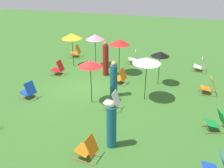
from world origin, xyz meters
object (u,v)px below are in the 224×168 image
Objects in this scene: deckchair_5 at (113,102)px; umbrella_2 at (160,54)px; person_0 at (106,59)px; umbrella_0 at (119,42)px; umbrella_3 at (90,64)px; deckchair_4 at (135,58)px; umbrella_5 at (72,36)px; deckchair_3 at (29,91)px; deckchair_11 at (58,69)px; deckchair_9 at (76,52)px; deckchair_2 at (209,87)px; deckchair_7 at (88,149)px; deckchair_0 at (216,121)px; deckchair_6 at (216,167)px; deckchair_10 at (201,65)px; umbrella_4 at (147,60)px; person_1 at (111,125)px; umbrella_1 at (95,37)px; person_2 at (114,80)px; deckchair_1 at (120,77)px.

deckchair_5 is 3.59m from umbrella_2.
person_0 is (-3.40, -1.36, 0.54)m from deckchair_5.
umbrella_3 is (3.50, -0.34, 0.02)m from umbrella_0.
deckchair_4 is 3.98m from umbrella_5.
deckchair_3 and deckchair_11 have the same top height.
deckchair_5 is at bearing 30.51° from deckchair_9.
umbrella_0 reaches higher than umbrella_2.
deckchair_2 is 8.29m from deckchair_3.
deckchair_0 is at bearing 132.70° from deckchair_7.
deckchair_5 is at bearing -27.04° from umbrella_2.
umbrella_2 reaches higher than deckchair_6.
deckchair_10 is at bearing 174.98° from deckchair_6.
umbrella_5 is (-6.96, -7.44, 1.46)m from deckchair_6.
deckchair_9 is (-8.78, -4.15, 0.00)m from deckchair_7.
umbrella_3 reaches higher than umbrella_0.
deckchair_5 and deckchair_10 have the same top height.
umbrella_3 is (2.70, -2.59, 0.21)m from umbrella_2.
umbrella_5 is at bearing -132.90° from deckchair_5.
deckchair_10 and deckchair_11 have the same top height.
umbrella_4 reaches higher than umbrella_2.
umbrella_4 is 3.45m from person_0.
umbrella_2 is (2.36, -2.11, 1.24)m from deckchair_10.
deckchair_2 is 5.08m from deckchair_4.
umbrella_4 is 1.16× the size of person_1.
deckchair_0 is 0.45× the size of umbrella_1.
deckchair_6 is at bearing 87.97° from deckchair_3.
umbrella_4 is (4.33, 1.33, 1.49)m from deckchair_4.
deckchair_9 is at bearing -122.97° from umbrella_1.
deckchair_6 is at bearing 82.81° from person_0.
person_1 is (2.28, 0.60, 0.44)m from deckchair_5.
umbrella_5 reaches higher than deckchair_4.
deckchair_3 is at bearing -118.35° from deckchair_7.
deckchair_2 and deckchair_3 have the same top height.
person_2 reaches higher than deckchair_5.
umbrella_0 is 1.18m from person_0.
umbrella_1 is at bearing -163.05° from umbrella_3.
deckchair_1 and deckchair_10 have the same top height.
person_2 reaches higher than deckchair_3.
umbrella_4 reaches higher than deckchair_5.
deckchair_0 is 1.02× the size of deckchair_1.
umbrella_1 is 0.98× the size of umbrella_3.
person_0 is 2.45m from person_2.
deckchair_0 is 1.00× the size of deckchair_3.
deckchair_11 is at bearing -131.92° from deckchair_6.
deckchair_2 is 5.93m from person_1.
deckchair_2 is 2.78m from deckchair_10.
umbrella_5 is at bearing -146.47° from umbrella_3.
person_0 reaches higher than deckchair_0.
umbrella_2 is (0.80, 2.25, -0.19)m from umbrella_0.
umbrella_1 is at bearing -111.97° from umbrella_2.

